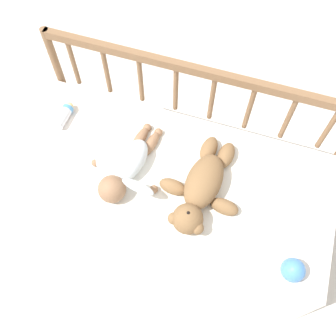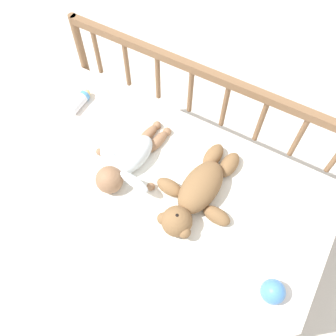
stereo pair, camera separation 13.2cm
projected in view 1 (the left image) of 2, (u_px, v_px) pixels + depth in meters
The scene contains 8 objects.
ground_plane at pixel (168, 218), 1.95m from camera, with size 12.00×12.00×0.00m, color silver.
crib_mattress at pixel (168, 199), 1.74m from camera, with size 1.35×0.62×0.48m.
crib_rail at pixel (193, 102), 1.62m from camera, with size 1.35×0.04×0.76m.
blanket at pixel (166, 177), 1.52m from camera, with size 0.84×0.54×0.01m.
teddy_bear at pixel (201, 187), 1.44m from camera, with size 0.33×0.46×0.12m.
baby at pixel (127, 167), 1.49m from camera, with size 0.32×0.41×0.11m.
baby_bottle at pixel (64, 115), 1.65m from camera, with size 0.05×0.14×0.05m.
toy_ball at pixel (293, 270), 1.30m from camera, with size 0.09×0.09×0.09m.
Camera 1 is at (0.23, -0.69, 1.83)m, focal length 40.00 mm.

